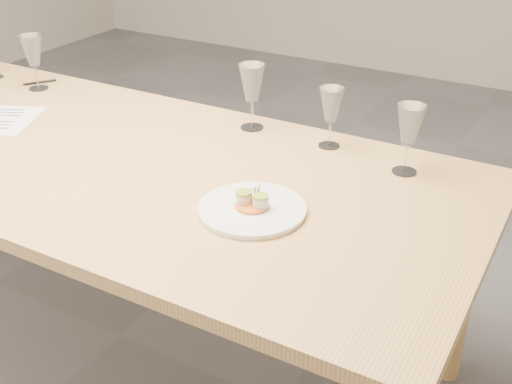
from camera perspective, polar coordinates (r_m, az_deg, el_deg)
The scene contains 9 objects.
ground at distance 2.46m, azimuth -12.06°, elevation -12.38°, with size 7.00×7.00×0.00m, color slate.
dining_table at distance 2.09m, azimuth -13.92°, elevation 1.98°, with size 2.40×1.00×0.75m.
dinner_plate at distance 1.65m, azimuth -0.33°, elevation -1.46°, with size 0.28×0.28×0.07m.
recipe_sheet at distance 2.39m, azimuth -21.50°, elevation 6.00°, with size 0.29×0.32×0.00m.
ballpoint_pen at distance 2.73m, azimuth -18.66°, elevation 9.23°, with size 0.08×0.11×0.01m.
wine_glass_1 at distance 2.63m, azimuth -19.24°, elevation 11.70°, with size 0.08×0.08×0.21m.
wine_glass_2 at distance 2.11m, azimuth -0.37°, elevation 9.57°, with size 0.09×0.09×0.22m.
wine_glass_3 at distance 1.99m, azimuth 6.70°, elevation 7.60°, with size 0.08×0.08×0.19m.
wine_glass_4 at distance 1.85m, azimuth 13.50°, elevation 5.71°, with size 0.08×0.08×0.20m.
Camera 1 is at (1.33, -1.34, 1.58)m, focal length 45.00 mm.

